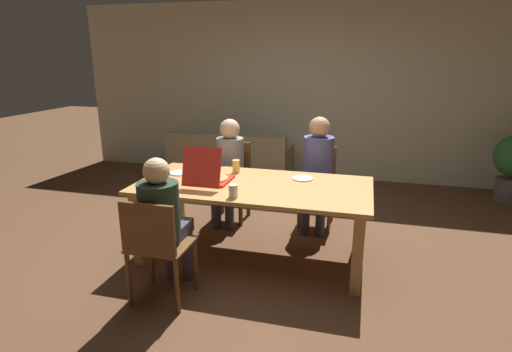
{
  "coord_description": "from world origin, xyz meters",
  "views": [
    {
      "loc": [
        0.96,
        -3.51,
        1.88
      ],
      "look_at": [
        0.0,
        0.1,
        0.78
      ],
      "focal_mm": 28.9,
      "sensor_mm": 36.0,
      "label": 1
    }
  ],
  "objects_px": {
    "person_0": "(163,215)",
    "couch": "(231,164)",
    "person_2": "(317,164)",
    "pizza_box_0": "(210,177)",
    "plate_1": "(180,173)",
    "person_1": "(229,162)",
    "drinking_glass_2": "(236,166)",
    "chair_0": "(156,244)",
    "drinking_glass_1": "(233,191)",
    "drinking_glass_0": "(157,182)",
    "plate_0": "(303,178)",
    "chair_1": "(233,179)",
    "chair_2": "(318,181)",
    "dining_table": "(253,194)"
  },
  "relations": [
    {
      "from": "drinking_glass_2",
      "to": "dining_table",
      "type": "bearing_deg",
      "value": -50.52
    },
    {
      "from": "person_0",
      "to": "couch",
      "type": "xyz_separation_m",
      "value": [
        -0.48,
        3.08,
        -0.4
      ]
    },
    {
      "from": "dining_table",
      "to": "drinking_glass_1",
      "type": "xyz_separation_m",
      "value": [
        -0.06,
        -0.41,
        0.15
      ]
    },
    {
      "from": "pizza_box_0",
      "to": "plate_1",
      "type": "bearing_deg",
      "value": 152.92
    },
    {
      "from": "chair_2",
      "to": "plate_0",
      "type": "relative_size",
      "value": 4.37
    },
    {
      "from": "chair_1",
      "to": "chair_2",
      "type": "relative_size",
      "value": 1.02
    },
    {
      "from": "person_2",
      "to": "drinking_glass_2",
      "type": "distance_m",
      "value": 0.94
    },
    {
      "from": "chair_0",
      "to": "person_0",
      "type": "height_order",
      "value": "person_0"
    },
    {
      "from": "person_1",
      "to": "person_2",
      "type": "distance_m",
      "value": 1.0
    },
    {
      "from": "person_2",
      "to": "pizza_box_0",
      "type": "height_order",
      "value": "person_2"
    },
    {
      "from": "plate_0",
      "to": "drinking_glass_2",
      "type": "bearing_deg",
      "value": 175.48
    },
    {
      "from": "couch",
      "to": "chair_2",
      "type": "bearing_deg",
      "value": -40.6
    },
    {
      "from": "chair_0",
      "to": "drinking_glass_0",
      "type": "height_order",
      "value": "chair_0"
    },
    {
      "from": "person_0",
      "to": "chair_2",
      "type": "height_order",
      "value": "person_0"
    },
    {
      "from": "person_0",
      "to": "couch",
      "type": "bearing_deg",
      "value": 98.82
    },
    {
      "from": "pizza_box_0",
      "to": "plate_0",
      "type": "distance_m",
      "value": 0.89
    },
    {
      "from": "chair_2",
      "to": "plate_1",
      "type": "bearing_deg",
      "value": -146.36
    },
    {
      "from": "dining_table",
      "to": "plate_1",
      "type": "relative_size",
      "value": 10.42
    },
    {
      "from": "person_2",
      "to": "drinking_glass_1",
      "type": "xyz_separation_m",
      "value": [
        -0.55,
        -1.28,
        0.05
      ]
    },
    {
      "from": "chair_1",
      "to": "person_1",
      "type": "relative_size",
      "value": 0.75
    },
    {
      "from": "plate_0",
      "to": "drinking_glass_1",
      "type": "xyz_separation_m",
      "value": [
        -0.48,
        -0.68,
        0.05
      ]
    },
    {
      "from": "pizza_box_0",
      "to": "drinking_glass_1",
      "type": "bearing_deg",
      "value": -45.16
    },
    {
      "from": "chair_1",
      "to": "drinking_glass_1",
      "type": "relative_size",
      "value": 8.08
    },
    {
      "from": "person_0",
      "to": "pizza_box_0",
      "type": "xyz_separation_m",
      "value": [
        0.1,
        0.74,
        0.1
      ]
    },
    {
      "from": "plate_0",
      "to": "drinking_glass_2",
      "type": "xyz_separation_m",
      "value": [
        -0.69,
        0.05,
        0.06
      ]
    },
    {
      "from": "chair_0",
      "to": "drinking_glass_0",
      "type": "xyz_separation_m",
      "value": [
        -0.29,
        0.61,
        0.29
      ]
    },
    {
      "from": "chair_0",
      "to": "drinking_glass_2",
      "type": "relative_size",
      "value": 6.65
    },
    {
      "from": "drinking_glass_2",
      "to": "chair_1",
      "type": "bearing_deg",
      "value": 111.74
    },
    {
      "from": "drinking_glass_2",
      "to": "person_0",
      "type": "bearing_deg",
      "value": -101.82
    },
    {
      "from": "person_1",
      "to": "drinking_glass_1",
      "type": "height_order",
      "value": "person_1"
    },
    {
      "from": "drinking_glass_1",
      "to": "person_1",
      "type": "bearing_deg",
      "value": 110.34
    },
    {
      "from": "chair_0",
      "to": "plate_0",
      "type": "bearing_deg",
      "value": 52.94
    },
    {
      "from": "chair_2",
      "to": "pizza_box_0",
      "type": "xyz_separation_m",
      "value": [
        -0.9,
        -1.07,
        0.29
      ]
    },
    {
      "from": "drinking_glass_1",
      "to": "couch",
      "type": "relative_size",
      "value": 0.06
    },
    {
      "from": "chair_0",
      "to": "drinking_glass_2",
      "type": "distance_m",
      "value": 1.33
    },
    {
      "from": "chair_1",
      "to": "plate_1",
      "type": "bearing_deg",
      "value": -111.4
    },
    {
      "from": "person_1",
      "to": "chair_2",
      "type": "xyz_separation_m",
      "value": [
        1.0,
        0.22,
        -0.21
      ]
    },
    {
      "from": "chair_2",
      "to": "drinking_glass_1",
      "type": "relative_size",
      "value": 7.9
    },
    {
      "from": "person_2",
      "to": "drinking_glass_2",
      "type": "xyz_separation_m",
      "value": [
        -0.76,
        -0.54,
        0.06
      ]
    },
    {
      "from": "dining_table",
      "to": "pizza_box_0",
      "type": "bearing_deg",
      "value": -171.46
    },
    {
      "from": "plate_1",
      "to": "drinking_glass_0",
      "type": "height_order",
      "value": "drinking_glass_0"
    },
    {
      "from": "chair_0",
      "to": "drinking_glass_1",
      "type": "distance_m",
      "value": 0.76
    },
    {
      "from": "dining_table",
      "to": "person_1",
      "type": "bearing_deg",
      "value": 122.59
    },
    {
      "from": "dining_table",
      "to": "chair_1",
      "type": "bearing_deg",
      "value": 118.78
    },
    {
      "from": "plate_0",
      "to": "plate_1",
      "type": "relative_size",
      "value": 0.98
    },
    {
      "from": "pizza_box_0",
      "to": "drinking_glass_2",
      "type": "distance_m",
      "value": 0.41
    },
    {
      "from": "drinking_glass_1",
      "to": "drinking_glass_2",
      "type": "xyz_separation_m",
      "value": [
        -0.21,
        0.73,
        0.01
      ]
    },
    {
      "from": "couch",
      "to": "plate_1",
      "type": "bearing_deg",
      "value": -85.32
    },
    {
      "from": "person_0",
      "to": "plate_0",
      "type": "bearing_deg",
      "value": 49.36
    },
    {
      "from": "plate_1",
      "to": "person_1",
      "type": "bearing_deg",
      "value": 64.81
    }
  ]
}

